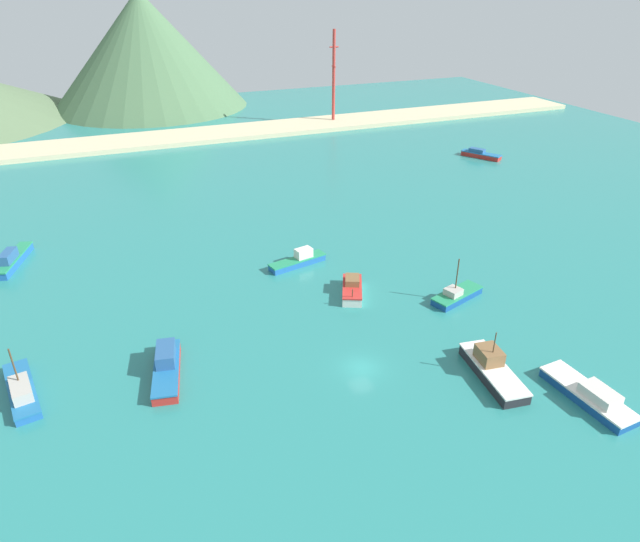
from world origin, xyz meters
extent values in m
cube|color=teal|center=(0.00, 30.00, -0.25)|extent=(260.00, 280.00, 0.50)
cube|color=#232328|center=(12.75, -6.87, 0.59)|extent=(4.39, 10.38, 1.17)
cube|color=white|center=(12.75, -6.87, 1.27)|extent=(4.48, 10.58, 0.20)
cube|color=brown|center=(12.91, -5.62, 2.17)|extent=(2.69, 3.21, 1.59)
cylinder|color=#4C3823|center=(12.83, -6.20, 4.25)|extent=(0.13, 0.13, 2.57)
cube|color=#14478C|center=(18.76, 8.96, 0.45)|extent=(8.39, 4.94, 0.89)
cube|color=#238C5B|center=(18.76, 8.96, 0.99)|extent=(8.55, 5.04, 0.20)
cube|color=#B2ADA3|center=(17.81, 8.65, 1.55)|extent=(2.51, 2.47, 0.92)
cylinder|color=#4C3823|center=(18.19, 8.77, 4.20)|extent=(0.17, 0.17, 4.38)
cube|color=#14478C|center=(19.66, -13.56, 0.47)|extent=(3.81, 10.48, 0.93)
cube|color=white|center=(19.66, -13.56, 1.03)|extent=(3.89, 10.69, 0.20)
cube|color=beige|center=(19.75, -14.84, 1.69)|extent=(2.58, 3.92, 1.11)
cube|color=#1E5BA8|center=(-35.46, 9.32, 0.41)|extent=(4.33, 10.48, 0.82)
cube|color=#1E669E|center=(-35.46, 9.32, 0.92)|extent=(4.42, 10.69, 0.20)
cube|color=#B2ADA3|center=(-35.22, 8.07, 1.63)|extent=(2.60, 4.40, 1.22)
cylinder|color=#4C3823|center=(-35.38, 8.88, 4.21)|extent=(0.18, 0.18, 3.95)
cube|color=red|center=(-20.69, 6.84, 0.53)|extent=(4.47, 10.35, 1.07)
cube|color=#1E669E|center=(-20.69, 6.84, 1.17)|extent=(4.56, 10.56, 0.20)
cube|color=#28568C|center=(-20.46, 8.08, 2.04)|extent=(2.72, 4.38, 1.54)
cube|color=red|center=(62.95, 64.10, 0.50)|extent=(6.78, 9.43, 0.99)
cube|color=#1E669E|center=(62.95, 64.10, 1.09)|extent=(6.91, 9.61, 0.20)
cube|color=#28568C|center=(62.36, 65.13, 1.61)|extent=(3.39, 4.12, 0.84)
cube|color=#1E5BA8|center=(-38.64, 43.27, 0.54)|extent=(4.96, 10.98, 1.09)
cube|color=#238C5B|center=(-38.64, 43.27, 1.19)|extent=(5.06, 11.20, 0.20)
cube|color=#28568C|center=(-39.02, 41.96, 2.01)|extent=(2.55, 4.24, 1.44)
cube|color=#1E5BA8|center=(1.82, 26.66, 0.45)|extent=(9.36, 4.06, 0.90)
cube|color=#238C5B|center=(1.82, 26.66, 1.00)|extent=(9.55, 4.14, 0.20)
cube|color=silver|center=(2.93, 26.91, 1.81)|extent=(2.87, 2.09, 1.42)
cube|color=silver|center=(5.89, 15.45, 0.59)|extent=(5.28, 7.44, 1.19)
cube|color=red|center=(5.89, 15.45, 1.29)|extent=(5.39, 7.59, 0.20)
cube|color=brown|center=(6.25, 16.24, 1.84)|extent=(2.88, 3.22, 0.91)
cylinder|color=#4C3823|center=(4.58, 12.59, 2.02)|extent=(0.39, 0.67, 1.60)
cube|color=beige|center=(0.00, 108.54, 0.60)|extent=(247.00, 15.64, 1.20)
cone|color=#476B47|center=(-4.08, 156.33, 17.91)|extent=(63.66, 63.66, 35.83)
cylinder|color=#B7332D|center=(43.17, 110.14, 13.14)|extent=(0.89, 0.89, 26.28)
cylinder|color=#B7332D|center=(43.17, 110.14, 21.55)|extent=(2.63, 0.44, 0.44)
cylinder|color=#B7332D|center=(43.17, 110.14, 16.29)|extent=(0.44, 2.10, 0.44)
camera|label=1|loc=(-23.22, -45.35, 39.44)|focal=31.31mm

